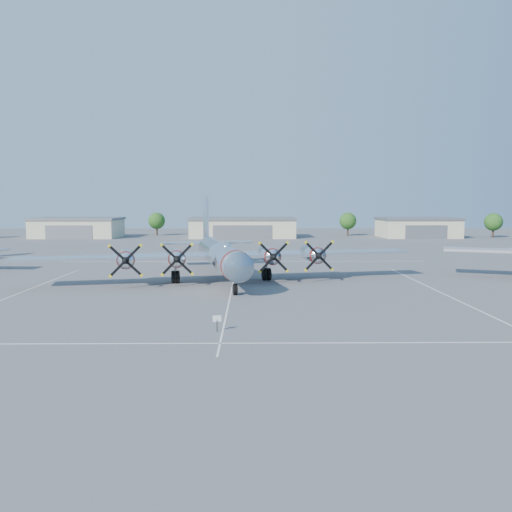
{
  "coord_description": "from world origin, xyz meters",
  "views": [
    {
      "loc": [
        2.02,
        -54.51,
        9.33
      ],
      "look_at": [
        2.69,
        3.13,
        3.2
      ],
      "focal_mm": 35.0,
      "sensor_mm": 36.0,
      "label": 1
    }
  ],
  "objects_px": {
    "hangar_west": "(78,227)",
    "main_bomber_b29": "(219,279)",
    "hangar_center": "(243,227)",
    "tree_east": "(348,221)",
    "tree_west": "(157,221)",
    "tree_far_east": "(493,222)",
    "hangar_east": "(417,227)",
    "info_placard": "(217,320)"
  },
  "relations": [
    {
      "from": "tree_west",
      "to": "tree_far_east",
      "type": "distance_m",
      "value": 93.54
    },
    {
      "from": "hangar_west",
      "to": "info_placard",
      "type": "height_order",
      "value": "hangar_west"
    },
    {
      "from": "tree_west",
      "to": "main_bomber_b29",
      "type": "relative_size",
      "value": 0.14
    },
    {
      "from": "hangar_center",
      "to": "main_bomber_b29",
      "type": "distance_m",
      "value": 75.72
    },
    {
      "from": "hangar_east",
      "to": "tree_west",
      "type": "distance_m",
      "value": 73.46
    },
    {
      "from": "hangar_center",
      "to": "tree_west",
      "type": "xyz_separation_m",
      "value": [
        -25.0,
        8.04,
        1.51
      ]
    },
    {
      "from": "info_placard",
      "to": "hangar_east",
      "type": "bearing_deg",
      "value": 51.7
    },
    {
      "from": "hangar_center",
      "to": "tree_east",
      "type": "relative_size",
      "value": 4.31
    },
    {
      "from": "tree_east",
      "to": "main_bomber_b29",
      "type": "relative_size",
      "value": 0.14
    },
    {
      "from": "hangar_west",
      "to": "hangar_east",
      "type": "height_order",
      "value": "same"
    },
    {
      "from": "hangar_west",
      "to": "tree_west",
      "type": "distance_m",
      "value": 21.61
    },
    {
      "from": "main_bomber_b29",
      "to": "hangar_center",
      "type": "bearing_deg",
      "value": 76.79
    },
    {
      "from": "hangar_center",
      "to": "main_bomber_b29",
      "type": "height_order",
      "value": "hangar_center"
    },
    {
      "from": "tree_west",
      "to": "main_bomber_b29",
      "type": "bearing_deg",
      "value": -74.49
    },
    {
      "from": "tree_east",
      "to": "tree_far_east",
      "type": "relative_size",
      "value": 1.0
    },
    {
      "from": "hangar_east",
      "to": "tree_west",
      "type": "xyz_separation_m",
      "value": [
        -73.0,
        8.04,
        1.51
      ]
    },
    {
      "from": "hangar_center",
      "to": "info_placard",
      "type": "height_order",
      "value": "hangar_center"
    },
    {
      "from": "hangar_west",
      "to": "tree_far_east",
      "type": "xyz_separation_m",
      "value": [
        113.0,
        -1.96,
        1.51
      ]
    },
    {
      "from": "hangar_east",
      "to": "main_bomber_b29",
      "type": "height_order",
      "value": "hangar_east"
    },
    {
      "from": "hangar_east",
      "to": "hangar_center",
      "type": "bearing_deg",
      "value": -180.0
    },
    {
      "from": "hangar_west",
      "to": "hangar_east",
      "type": "bearing_deg",
      "value": 0.0
    },
    {
      "from": "hangar_east",
      "to": "tree_east",
      "type": "bearing_deg",
      "value": 161.46
    },
    {
      "from": "info_placard",
      "to": "main_bomber_b29",
      "type": "bearing_deg",
      "value": 80.44
    },
    {
      "from": "tree_far_east",
      "to": "tree_east",
      "type": "bearing_deg",
      "value": 168.11
    },
    {
      "from": "hangar_center",
      "to": "tree_east",
      "type": "xyz_separation_m",
      "value": [
        30.0,
        6.04,
        1.51
      ]
    },
    {
      "from": "tree_far_east",
      "to": "info_placard",
      "type": "bearing_deg",
      "value": -124.67
    },
    {
      "from": "hangar_center",
      "to": "tree_west",
      "type": "height_order",
      "value": "tree_west"
    },
    {
      "from": "tree_far_east",
      "to": "info_placard",
      "type": "distance_m",
      "value": 120.32
    },
    {
      "from": "tree_east",
      "to": "tree_far_east",
      "type": "xyz_separation_m",
      "value": [
        38.0,
        -8.0,
        0.0
      ]
    },
    {
      "from": "hangar_east",
      "to": "main_bomber_b29",
      "type": "relative_size",
      "value": 0.44
    },
    {
      "from": "hangar_east",
      "to": "main_bomber_b29",
      "type": "distance_m",
      "value": 90.6
    },
    {
      "from": "info_placard",
      "to": "tree_far_east",
      "type": "bearing_deg",
      "value": 42.67
    },
    {
      "from": "hangar_east",
      "to": "tree_east",
      "type": "xyz_separation_m",
      "value": [
        -18.0,
        6.04,
        1.51
      ]
    },
    {
      "from": "hangar_west",
      "to": "hangar_center",
      "type": "xyz_separation_m",
      "value": [
        45.0,
        -0.0,
        -0.0
      ]
    },
    {
      "from": "hangar_center",
      "to": "tree_far_east",
      "type": "xyz_separation_m",
      "value": [
        68.0,
        -1.96,
        1.51
      ]
    },
    {
      "from": "hangar_center",
      "to": "tree_east",
      "type": "bearing_deg",
      "value": 11.38
    },
    {
      "from": "hangar_east",
      "to": "tree_far_east",
      "type": "height_order",
      "value": "tree_far_east"
    },
    {
      "from": "tree_far_east",
      "to": "main_bomber_b29",
      "type": "relative_size",
      "value": 0.14
    },
    {
      "from": "main_bomber_b29",
      "to": "hangar_west",
      "type": "bearing_deg",
      "value": 107.87
    },
    {
      "from": "tree_west",
      "to": "tree_east",
      "type": "bearing_deg",
      "value": -2.08
    },
    {
      "from": "hangar_west",
      "to": "info_placard",
      "type": "bearing_deg",
      "value": -66.15
    },
    {
      "from": "hangar_west",
      "to": "main_bomber_b29",
      "type": "bearing_deg",
      "value": -60.26
    }
  ]
}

